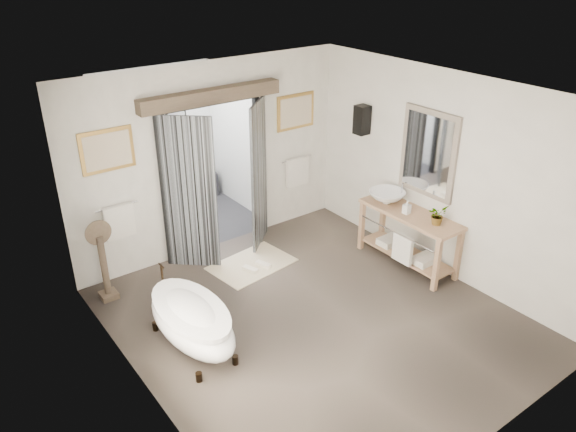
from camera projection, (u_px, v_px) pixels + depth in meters
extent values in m
plane|color=brown|center=(316.00, 319.00, 7.22)|extent=(5.00, 5.00, 0.00)
cube|color=silver|center=(505.00, 324.00, 4.78)|extent=(4.50, 0.02, 2.90)
cube|color=silver|center=(137.00, 281.00, 5.38)|extent=(0.02, 5.00, 2.90)
cube|color=silver|center=(444.00, 176.00, 7.79)|extent=(0.02, 5.00, 2.90)
cube|color=silver|center=(113.00, 183.00, 7.56)|extent=(1.45, 0.02, 2.90)
cube|color=silver|center=(293.00, 139.00, 9.20)|extent=(1.45, 0.02, 2.90)
cube|color=silver|center=(207.00, 82.00, 7.87)|extent=(1.60, 0.02, 0.60)
cube|color=white|center=(322.00, 97.00, 5.94)|extent=(4.50, 5.00, 0.02)
cube|color=silver|center=(171.00, 319.00, 5.02)|extent=(0.02, 2.20, 2.70)
cube|color=gray|center=(429.00, 153.00, 7.87)|extent=(0.05, 0.95, 1.25)
cube|color=silver|center=(427.00, 154.00, 7.85)|extent=(0.01, 0.80, 1.10)
cube|color=black|center=(362.00, 120.00, 8.64)|extent=(0.20, 0.20, 0.45)
sphere|color=#FFCC8C|center=(362.00, 120.00, 8.64)|extent=(0.10, 0.10, 0.10)
cube|color=#252528|center=(188.00, 221.00, 9.74)|extent=(2.20, 2.00, 0.01)
cube|color=white|center=(176.00, 77.00, 8.63)|extent=(2.20, 2.00, 0.02)
cube|color=white|center=(156.00, 138.00, 9.91)|extent=(2.20, 0.02, 2.50)
cube|color=white|center=(118.00, 168.00, 8.60)|extent=(0.02, 2.00, 2.50)
cube|color=white|center=(239.00, 140.00, 9.78)|extent=(0.02, 2.00, 2.50)
cube|color=#252528|center=(166.00, 194.00, 10.23)|extent=(2.00, 0.35, 0.45)
cylinder|color=silver|center=(133.00, 123.00, 9.52)|extent=(0.40, 0.03, 0.40)
cylinder|color=silver|center=(176.00, 115.00, 9.94)|extent=(0.40, 0.03, 0.40)
cube|color=black|center=(165.00, 190.00, 8.08)|extent=(0.07, 0.10, 2.30)
cube|color=black|center=(257.00, 166.00, 8.94)|extent=(0.07, 0.10, 2.30)
cube|color=black|center=(209.00, 103.00, 8.00)|extent=(1.67, 0.10, 0.07)
cube|color=black|center=(189.00, 195.00, 7.94)|extent=(0.62, 0.56, 2.30)
cube|color=black|center=(259.00, 176.00, 8.58)|extent=(0.62, 0.56, 2.30)
cube|color=brown|center=(212.00, 96.00, 7.88)|extent=(2.20, 0.20, 0.20)
cube|color=gold|center=(107.00, 150.00, 7.33)|extent=(0.72, 0.03, 0.57)
cube|color=beige|center=(108.00, 151.00, 7.32)|extent=(0.62, 0.01, 0.47)
cube|color=gold|center=(295.00, 111.00, 8.99)|extent=(0.72, 0.03, 0.57)
cube|color=beige|center=(296.00, 112.00, 8.98)|extent=(0.62, 0.01, 0.47)
cylinder|color=silver|center=(117.00, 207.00, 7.65)|extent=(0.60, 0.02, 0.02)
cube|color=white|center=(119.00, 222.00, 7.74)|extent=(0.42, 0.08, 0.48)
cylinder|color=silver|center=(297.00, 159.00, 9.31)|extent=(0.60, 0.02, 0.02)
cube|color=white|center=(297.00, 172.00, 9.40)|extent=(0.42, 0.08, 0.48)
cylinder|color=black|center=(199.00, 377.00, 6.19)|extent=(0.08, 0.08, 0.11)
cylinder|color=black|center=(235.00, 360.00, 6.44)|extent=(0.08, 0.08, 0.11)
cylinder|color=black|center=(155.00, 326.00, 7.01)|extent=(0.08, 0.08, 0.11)
cylinder|color=black|center=(189.00, 313.00, 7.26)|extent=(0.08, 0.08, 0.11)
ellipsoid|color=white|center=(192.00, 321.00, 6.59)|extent=(0.72, 1.60, 0.51)
cylinder|color=black|center=(162.00, 272.00, 6.98)|extent=(0.03, 0.03, 0.21)
cube|color=#B17E55|center=(437.00, 264.00, 7.64)|extent=(0.07, 0.07, 0.85)
cube|color=#B17E55|center=(458.00, 254.00, 7.89)|extent=(0.07, 0.07, 0.85)
cube|color=#B17E55|center=(362.00, 224.00, 8.71)|extent=(0.07, 0.07, 0.85)
cube|color=#B17E55|center=(383.00, 216.00, 8.95)|extent=(0.07, 0.07, 0.85)
cube|color=#B17E55|center=(410.00, 214.00, 8.12)|extent=(0.55, 1.60, 0.05)
cube|color=#B17E55|center=(406.00, 254.00, 8.41)|extent=(0.45, 1.50, 0.03)
cylinder|color=silver|center=(396.00, 233.00, 8.07)|extent=(0.02, 1.40, 0.02)
cube|color=white|center=(402.00, 249.00, 8.05)|extent=(0.06, 0.34, 0.42)
cube|color=white|center=(425.00, 260.00, 8.13)|extent=(0.35, 0.25, 0.10)
cube|color=white|center=(389.00, 241.00, 8.64)|extent=(0.35, 0.25, 0.10)
cube|color=brown|center=(109.00, 295.00, 7.65)|extent=(0.22, 0.22, 0.08)
cylinder|color=brown|center=(104.00, 265.00, 7.44)|extent=(0.09, 0.09, 0.87)
cylinder|color=silver|center=(98.00, 232.00, 7.24)|extent=(0.31, 0.02, 0.31)
cylinder|color=brown|center=(98.00, 233.00, 7.23)|extent=(0.35, 0.02, 0.35)
cube|color=beige|center=(252.00, 264.00, 8.44)|extent=(1.29, 0.94, 0.01)
cube|color=silver|center=(250.00, 269.00, 8.25)|extent=(0.17, 0.26, 0.05)
cube|color=silver|center=(263.00, 264.00, 8.37)|extent=(0.17, 0.26, 0.05)
imported|color=white|center=(387.00, 197.00, 8.36)|extent=(0.56, 0.56, 0.19)
imported|color=gray|center=(437.00, 215.00, 7.72)|extent=(0.26, 0.23, 0.28)
imported|color=gray|center=(407.00, 207.00, 8.04)|extent=(0.10, 0.10, 0.21)
imported|color=gray|center=(375.00, 191.00, 8.58)|extent=(0.15, 0.15, 0.17)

